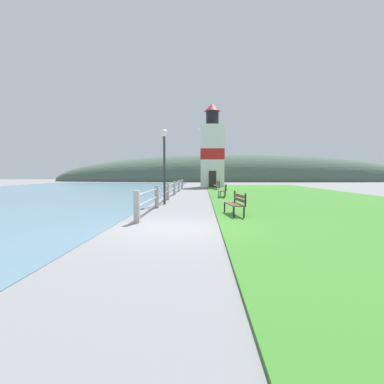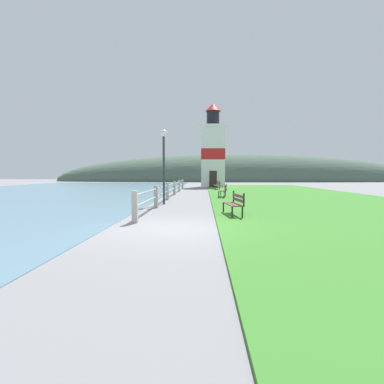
# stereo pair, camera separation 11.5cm
# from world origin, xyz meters

# --- Properties ---
(ground_plane) EXTENTS (160.00, 160.00, 0.00)m
(ground_plane) POSITION_xyz_m (0.00, 0.00, 0.00)
(ground_plane) COLOR slate
(grass_verge) EXTENTS (12.00, 40.47, 0.06)m
(grass_verge) POSITION_xyz_m (7.40, 13.49, 0.03)
(grass_verge) COLOR #387528
(grass_verge) RESTS_ON ground_plane
(water_strip) EXTENTS (24.00, 64.75, 0.01)m
(water_strip) POSITION_xyz_m (-13.90, 13.49, 0.01)
(water_strip) COLOR slate
(water_strip) RESTS_ON ground_plane
(seawall_railing) EXTENTS (0.18, 22.11, 1.07)m
(seawall_railing) POSITION_xyz_m (-1.30, 11.97, 0.62)
(seawall_railing) COLOR #A8A399
(seawall_railing) RESTS_ON ground_plane
(park_bench_near) EXTENTS (0.69, 1.68, 0.94)m
(park_bench_near) POSITION_xyz_m (2.17, 2.67, 0.54)
(park_bench_near) COLOR brown
(park_bench_near) RESTS_ON ground_plane
(park_bench_midway) EXTENTS (0.68, 1.80, 0.94)m
(park_bench_midway) POSITION_xyz_m (2.31, 11.49, 0.54)
(park_bench_midway) COLOR brown
(park_bench_midway) RESTS_ON ground_plane
(park_bench_far) EXTENTS (0.61, 1.99, 0.94)m
(park_bench_far) POSITION_xyz_m (2.33, 21.48, 0.54)
(park_bench_far) COLOR brown
(park_bench_far) RESTS_ON ground_plane
(lighthouse) EXTENTS (3.28, 3.28, 10.29)m
(lighthouse) POSITION_xyz_m (2.06, 28.56, 4.36)
(lighthouse) COLOR white
(lighthouse) RESTS_ON ground_plane
(lamp_post) EXTENTS (0.36, 0.36, 3.96)m
(lamp_post) POSITION_xyz_m (-1.15, 7.09, 2.74)
(lamp_post) COLOR #333338
(lamp_post) RESTS_ON ground_plane
(distant_hillside) EXTENTS (80.00, 16.00, 12.00)m
(distant_hillside) POSITION_xyz_m (8.00, 56.98, 0.00)
(distant_hillside) COLOR #475B4C
(distant_hillside) RESTS_ON ground_plane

